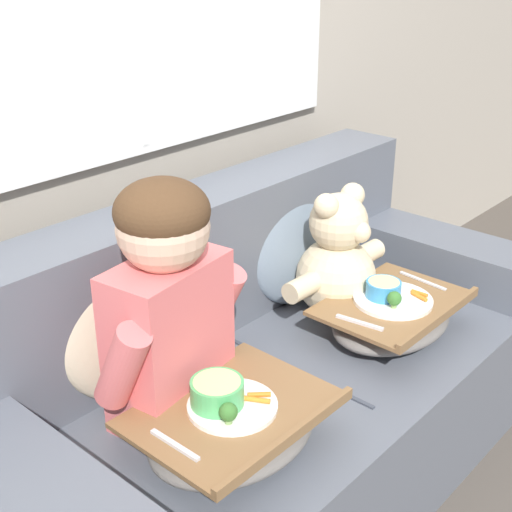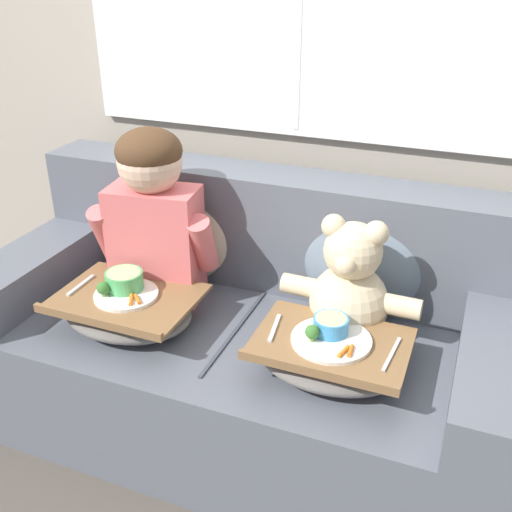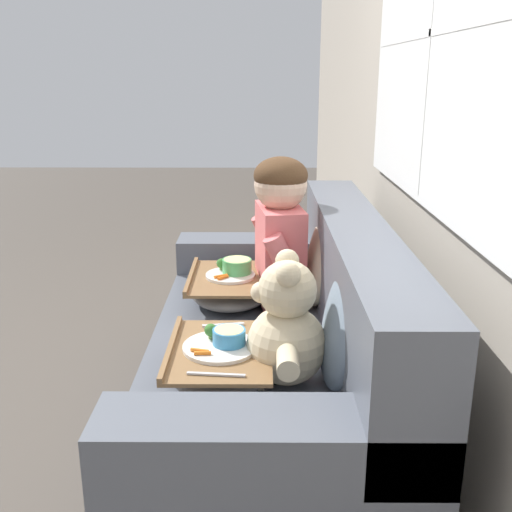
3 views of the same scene
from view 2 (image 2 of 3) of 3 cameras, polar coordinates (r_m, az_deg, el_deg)
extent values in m
plane|color=#4C443D|center=(2.31, -1.23, -15.38)|extent=(14.00, 14.00, 0.00)
cube|color=#A89E8E|center=(2.26, 4.47, 20.40)|extent=(8.00, 0.05, 2.60)
cube|color=#565B66|center=(2.17, -1.29, -11.15)|extent=(1.83, 0.86, 0.43)
cube|color=#565B66|center=(2.20, 1.86, 2.57)|extent=(1.83, 0.22, 0.43)
cube|color=#565B66|center=(2.40, -19.39, -0.50)|extent=(0.22, 0.86, 0.16)
cube|color=#565B66|center=(1.89, 22.04, -8.86)|extent=(0.22, 0.86, 0.16)
cube|color=#3D424C|center=(2.03, -1.57, -6.59)|extent=(0.01, 0.60, 0.01)
ellipsoid|color=#C1B293|center=(2.27, -7.15, 2.83)|extent=(0.43, 0.21, 0.44)
ellipsoid|color=slate|center=(2.05, 10.19, -0.12)|extent=(0.42, 0.20, 0.44)
cube|color=#DB6666|center=(2.13, -9.46, 1.10)|extent=(0.33, 0.21, 0.42)
sphere|color=beige|center=(2.02, -10.10, 8.81)|extent=(0.22, 0.22, 0.22)
ellipsoid|color=#4C331E|center=(2.01, -10.19, 9.83)|extent=(0.22, 0.22, 0.15)
cylinder|color=#DB6666|center=(2.17, -14.04, 2.13)|extent=(0.10, 0.17, 0.23)
cylinder|color=#DB6666|center=(2.04, -5.07, 1.19)|extent=(0.10, 0.17, 0.23)
sphere|color=beige|center=(1.93, 8.83, -4.41)|extent=(0.25, 0.25, 0.25)
sphere|color=beige|center=(1.85, 9.23, 0.49)|extent=(0.18, 0.18, 0.18)
sphere|color=beige|center=(1.83, 7.41, 2.83)|extent=(0.08, 0.08, 0.08)
sphere|color=beige|center=(1.80, 11.40, 2.14)|extent=(0.08, 0.08, 0.08)
sphere|color=beige|center=(1.78, 8.56, -0.83)|extent=(0.07, 0.07, 0.07)
sphere|color=black|center=(1.76, 8.41, -0.95)|extent=(0.02, 0.02, 0.02)
cylinder|color=beige|center=(1.96, 4.32, -2.86)|extent=(0.13, 0.07, 0.07)
cylinder|color=beige|center=(1.90, 13.60, -4.68)|extent=(0.13, 0.07, 0.07)
cylinder|color=beige|center=(1.89, 5.96, -8.34)|extent=(0.07, 0.11, 0.07)
cylinder|color=beige|center=(1.87, 9.31, -9.06)|extent=(0.07, 0.11, 0.07)
ellipsoid|color=slate|center=(2.05, -12.08, -5.26)|extent=(0.44, 0.34, 0.10)
cube|color=brown|center=(2.02, -12.23, -3.91)|extent=(0.46, 0.35, 0.01)
cube|color=brown|center=(1.90, -15.00, -5.92)|extent=(0.46, 0.02, 0.02)
cylinder|color=white|center=(2.02, -12.26, -3.62)|extent=(0.21, 0.21, 0.01)
cylinder|color=#4CAD60|center=(2.03, -12.43, -2.27)|extent=(0.12, 0.12, 0.06)
cylinder|color=#E5D189|center=(2.02, -12.50, -1.64)|extent=(0.11, 0.11, 0.01)
sphere|color=#38702D|center=(2.00, -14.35, -2.97)|extent=(0.04, 0.04, 0.04)
cylinder|color=#7A9E56|center=(2.01, -14.28, -3.52)|extent=(0.02, 0.02, 0.02)
cylinder|color=orange|center=(1.96, -11.82, -4.09)|extent=(0.04, 0.06, 0.01)
cylinder|color=orange|center=(1.96, -11.22, -4.06)|extent=(0.05, 0.05, 0.01)
cube|color=silver|center=(2.11, -16.34, -2.68)|extent=(0.01, 0.14, 0.01)
ellipsoid|color=slate|center=(1.81, 7.05, -9.71)|extent=(0.43, 0.31, 0.10)
cube|color=brown|center=(1.77, 7.15, -8.25)|extent=(0.45, 0.33, 0.01)
cube|color=brown|center=(1.64, 5.73, -10.76)|extent=(0.45, 0.02, 0.02)
cylinder|color=white|center=(1.77, 7.17, -7.93)|extent=(0.24, 0.24, 0.01)
cylinder|color=#3889C1|center=(1.78, 7.13, -6.56)|extent=(0.10, 0.10, 0.05)
cylinder|color=#E5D189|center=(1.76, 7.17, -6.00)|extent=(0.09, 0.09, 0.01)
sphere|color=#38702D|center=(1.73, 5.38, -7.21)|extent=(0.04, 0.04, 0.04)
cylinder|color=#7A9E56|center=(1.74, 5.35, -7.81)|extent=(0.02, 0.02, 0.02)
cylinder|color=orange|center=(1.70, 8.32, -8.98)|extent=(0.03, 0.06, 0.01)
cylinder|color=orange|center=(1.71, 8.99, -8.91)|extent=(0.01, 0.05, 0.01)
cube|color=silver|center=(1.81, 1.77, -6.86)|extent=(0.03, 0.14, 0.01)
cube|color=silver|center=(1.74, 12.80, -9.07)|extent=(0.03, 0.17, 0.01)
camera|label=1|loc=(2.05, -57.79, 15.06)|focal=50.00mm
camera|label=3|loc=(2.08, 64.15, 7.10)|focal=42.00mm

